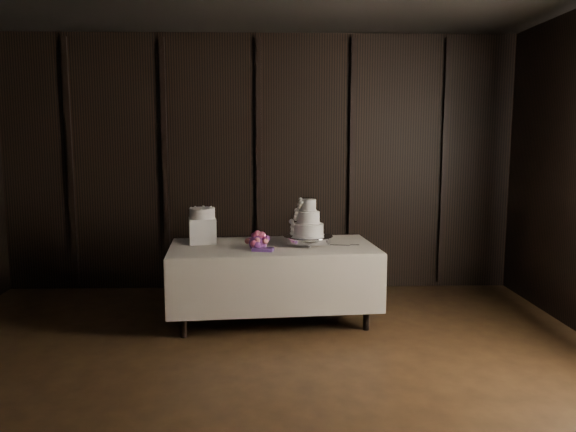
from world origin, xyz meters
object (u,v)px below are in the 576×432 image
at_px(wedding_cake, 306,222).
at_px(bouquet, 258,242).
at_px(cake_stand, 308,240).
at_px(box_pedestal, 203,231).
at_px(small_cake, 202,213).
at_px(display_table, 273,280).

xyz_separation_m(wedding_cake, bouquet, (-0.46, -0.17, -0.16)).
bearing_deg(cake_stand, bouquet, -159.67).
bearing_deg(box_pedestal, bouquet, -28.76).
relative_size(bouquet, small_cake, 1.60).
bearing_deg(box_pedestal, display_table, -12.70).
bearing_deg(bouquet, display_table, 46.62).
height_order(wedding_cake, box_pedestal, wedding_cake).
xyz_separation_m(display_table, small_cake, (-0.70, 0.16, 0.64)).
distance_m(cake_stand, small_cake, 1.09).
distance_m(cake_stand, box_pedestal, 1.06).
relative_size(wedding_cake, small_cake, 1.42).
bearing_deg(wedding_cake, small_cake, 156.90).
relative_size(cake_stand, bouquet, 1.20).
height_order(cake_stand, bouquet, bouquet).
bearing_deg(bouquet, small_cake, 151.24).
bearing_deg(cake_stand, small_cake, 173.20).
height_order(cake_stand, box_pedestal, box_pedestal).
relative_size(cake_stand, box_pedestal, 1.86).
relative_size(cake_stand, small_cake, 1.92).
relative_size(cake_stand, wedding_cake, 1.35).
relative_size(display_table, cake_stand, 4.29).
bearing_deg(bouquet, box_pedestal, 151.24).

